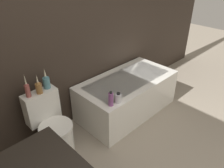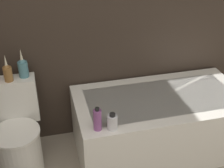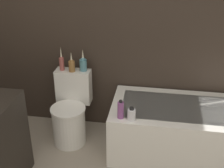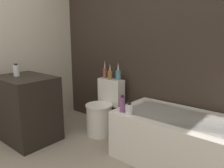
{
  "view_description": "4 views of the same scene",
  "coord_description": "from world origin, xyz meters",
  "px_view_note": "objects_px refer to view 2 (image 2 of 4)",
  "views": [
    {
      "loc": [
        -1.24,
        -0.12,
        2.02
      ],
      "look_at": [
        0.25,
        1.38,
        0.77
      ],
      "focal_mm": 35.0,
      "sensor_mm": 36.0,
      "label": 1
    },
    {
      "loc": [
        -0.14,
        -0.39,
        1.95
      ],
      "look_at": [
        0.32,
        1.49,
        0.81
      ],
      "focal_mm": 50.0,
      "sensor_mm": 36.0,
      "label": 2
    },
    {
      "loc": [
        0.5,
        -1.09,
        2.13
      ],
      "look_at": [
        0.09,
        1.39,
        0.85
      ],
      "focal_mm": 50.0,
      "sensor_mm": 36.0,
      "label": 3
    },
    {
      "loc": [
        1.55,
        -0.48,
        1.36
      ],
      "look_at": [
        0.01,
        1.37,
        0.82
      ],
      "focal_mm": 35.0,
      "sensor_mm": 36.0,
      "label": 4
    }
  ],
  "objects_px": {
    "bathtub": "(159,123)",
    "vase_bronze": "(23,67)",
    "toilet": "(18,137)",
    "vase_silver": "(8,72)",
    "shampoo_bottle_tall": "(97,120)",
    "shampoo_bottle_short": "(112,122)"
  },
  "relations": [
    {
      "from": "bathtub",
      "to": "vase_bronze",
      "type": "distance_m",
      "value": 1.23
    },
    {
      "from": "bathtub",
      "to": "toilet",
      "type": "relative_size",
      "value": 1.91
    },
    {
      "from": "toilet",
      "to": "vase_silver",
      "type": "relative_size",
      "value": 3.39
    },
    {
      "from": "bathtub",
      "to": "shampoo_bottle_tall",
      "type": "xyz_separation_m",
      "value": [
        -0.6,
        -0.28,
        0.35
      ]
    },
    {
      "from": "bathtub",
      "to": "vase_silver",
      "type": "relative_size",
      "value": 6.49
    },
    {
      "from": "vase_silver",
      "to": "shampoo_bottle_short",
      "type": "xyz_separation_m",
      "value": [
        0.69,
        -0.5,
        -0.23
      ]
    },
    {
      "from": "toilet",
      "to": "shampoo_bottle_short",
      "type": "bearing_deg",
      "value": -26.5
    },
    {
      "from": "vase_silver",
      "to": "shampoo_bottle_short",
      "type": "distance_m",
      "value": 0.89
    },
    {
      "from": "toilet",
      "to": "shampoo_bottle_tall",
      "type": "height_order",
      "value": "toilet"
    },
    {
      "from": "shampoo_bottle_short",
      "to": "bathtub",
      "type": "bearing_deg",
      "value": 31.14
    },
    {
      "from": "bathtub",
      "to": "shampoo_bottle_short",
      "type": "xyz_separation_m",
      "value": [
        -0.49,
        -0.3,
        0.32
      ]
    },
    {
      "from": "shampoo_bottle_tall",
      "to": "vase_silver",
      "type": "bearing_deg",
      "value": 140.59
    },
    {
      "from": "vase_bronze",
      "to": "shampoo_bottle_tall",
      "type": "xyz_separation_m",
      "value": [
        0.48,
        -0.53,
        -0.21
      ]
    },
    {
      "from": "vase_bronze",
      "to": "shampoo_bottle_short",
      "type": "xyz_separation_m",
      "value": [
        0.58,
        -0.54,
        -0.23
      ]
    },
    {
      "from": "toilet",
      "to": "vase_silver",
      "type": "bearing_deg",
      "value": 90.0
    },
    {
      "from": "toilet",
      "to": "vase_bronze",
      "type": "distance_m",
      "value": 0.56
    },
    {
      "from": "vase_bronze",
      "to": "shampoo_bottle_tall",
      "type": "distance_m",
      "value": 0.74
    },
    {
      "from": "toilet",
      "to": "vase_bronze",
      "type": "height_order",
      "value": "vase_bronze"
    },
    {
      "from": "bathtub",
      "to": "toilet",
      "type": "distance_m",
      "value": 1.19
    },
    {
      "from": "bathtub",
      "to": "vase_silver",
      "type": "bearing_deg",
      "value": 170.19
    },
    {
      "from": "vase_silver",
      "to": "vase_bronze",
      "type": "xyz_separation_m",
      "value": [
        0.11,
        0.04,
        0.01
      ]
    },
    {
      "from": "shampoo_bottle_short",
      "to": "toilet",
      "type": "bearing_deg",
      "value": 153.5
    }
  ]
}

